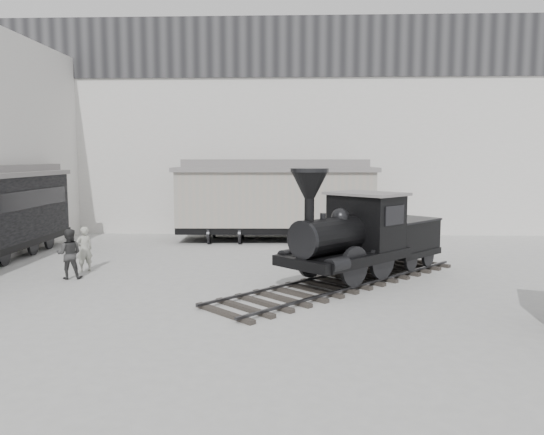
{
  "coord_description": "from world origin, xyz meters",
  "views": [
    {
      "loc": [
        0.17,
        -13.52,
        3.97
      ],
      "look_at": [
        -0.5,
        3.91,
        2.0
      ],
      "focal_mm": 35.0,
      "sensor_mm": 36.0,
      "label": 1
    }
  ],
  "objects_px": {
    "boxcar": "(275,198)",
    "visitor_a": "(84,249)",
    "visitor_b": "(69,254)",
    "locomotive": "(359,240)"
  },
  "relations": [
    {
      "from": "visitor_a",
      "to": "visitor_b",
      "type": "relative_size",
      "value": 0.96
    },
    {
      "from": "locomotive",
      "to": "visitor_b",
      "type": "distance_m",
      "value": 9.5
    },
    {
      "from": "boxcar",
      "to": "visitor_a",
      "type": "bearing_deg",
      "value": -133.54
    },
    {
      "from": "visitor_a",
      "to": "visitor_b",
      "type": "bearing_deg",
      "value": 44.26
    },
    {
      "from": "locomotive",
      "to": "visitor_a",
      "type": "bearing_deg",
      "value": -141.82
    },
    {
      "from": "locomotive",
      "to": "boxcar",
      "type": "height_order",
      "value": "boxcar"
    },
    {
      "from": "boxcar",
      "to": "visitor_a",
      "type": "distance_m",
      "value": 9.76
    },
    {
      "from": "visitor_a",
      "to": "visitor_b",
      "type": "height_order",
      "value": "visitor_b"
    },
    {
      "from": "visitor_b",
      "to": "boxcar",
      "type": "bearing_deg",
      "value": -139.1
    },
    {
      "from": "locomotive",
      "to": "visitor_b",
      "type": "relative_size",
      "value": 5.3
    }
  ]
}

